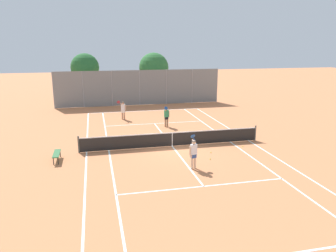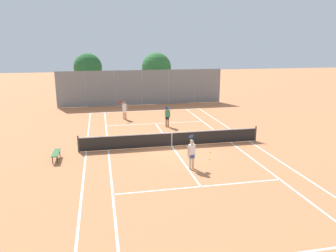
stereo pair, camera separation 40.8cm
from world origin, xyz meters
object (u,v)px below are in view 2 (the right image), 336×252
object	(u,v)px
player_near_side	(192,152)
player_far_left	(125,109)
loose_tennis_ball_0	(210,153)
courtside_bench	(56,153)
tree_behind_right	(156,69)
player_far_right	(167,116)
loose_tennis_ball_1	(243,147)
tree_behind_left	(87,68)
tennis_net	(172,139)
loose_tennis_ball_3	(209,159)
loose_tennis_ball_2	(189,144)

from	to	relation	value
player_near_side	player_far_left	bearing A→B (deg)	101.70
loose_tennis_ball_0	courtside_bench	size ratio (longest dim) A/B	0.04
tree_behind_right	player_far_right	bearing A→B (deg)	-95.99
loose_tennis_ball_1	tree_behind_left	world-z (taller)	tree_behind_left
tennis_net	player_near_side	xyz separation A→B (m)	(0.19, -4.09, 0.42)
player_near_side	tree_behind_left	bearing A→B (deg)	104.41
player_near_side	loose_tennis_ball_3	size ratio (longest dim) A/B	26.88
player_near_side	loose_tennis_ball_2	world-z (taller)	player_near_side
player_near_side	tennis_net	bearing A→B (deg)	92.69
courtside_bench	tree_behind_left	world-z (taller)	tree_behind_left
player_far_left	loose_tennis_ball_1	bearing A→B (deg)	-54.59
loose_tennis_ball_1	player_far_right	bearing A→B (deg)	120.64
tennis_net	tree_behind_right	size ratio (longest dim) A/B	2.17
player_far_left	player_far_right	bearing A→B (deg)	-47.09
player_near_side	player_far_left	xyz separation A→B (m)	(-2.61, 12.62, 0.00)
player_far_left	loose_tennis_ball_2	bearing A→B (deg)	-66.24
tree_behind_right	loose_tennis_ball_1	bearing A→B (deg)	-83.09
loose_tennis_ball_2	loose_tennis_ball_3	size ratio (longest dim) A/B	1.00
loose_tennis_ball_3	loose_tennis_ball_0	bearing A→B (deg)	68.07
player_near_side	courtside_bench	world-z (taller)	player_near_side
tree_behind_left	tree_behind_right	xyz separation A→B (m)	(7.93, -0.99, -0.09)
loose_tennis_ball_0	tree_behind_right	xyz separation A→B (m)	(0.10, 20.09, 3.65)
player_far_right	loose_tennis_ball_0	bearing A→B (deg)	-79.60
tree_behind_left	tree_behind_right	distance (m)	7.99
loose_tennis_ball_1	tree_behind_right	size ratio (longest dim) A/B	0.01
loose_tennis_ball_1	loose_tennis_ball_2	size ratio (longest dim) A/B	1.00
player_near_side	loose_tennis_ball_1	size ratio (longest dim) A/B	26.88
courtside_bench	loose_tennis_ball_2	bearing A→B (deg)	9.60
tennis_net	tree_behind_left	world-z (taller)	tree_behind_left
loose_tennis_ball_1	loose_tennis_ball_2	distance (m)	3.55
courtside_bench	tennis_net	bearing A→B (deg)	9.39
tennis_net	player_far_left	xyz separation A→B (m)	(-2.42, 8.53, 0.42)
player_far_left	loose_tennis_ball_1	size ratio (longest dim) A/B	26.88
tennis_net	player_far_left	world-z (taller)	player_far_left
tree_behind_right	loose_tennis_ball_3	bearing A→B (deg)	-91.49
loose_tennis_ball_2	tree_behind_right	world-z (taller)	tree_behind_right
tree_behind_left	tree_behind_right	size ratio (longest dim) A/B	0.99
player_far_right	loose_tennis_ball_1	world-z (taller)	player_far_right
tree_behind_left	player_far_left	bearing A→B (deg)	-72.47
loose_tennis_ball_1	loose_tennis_ball_3	bearing A→B (deg)	-148.48
player_near_side	courtside_bench	distance (m)	7.91
courtside_bench	player_far_right	bearing A→B (deg)	38.59
player_far_right	loose_tennis_ball_1	size ratio (longest dim) A/B	26.88
player_far_right	loose_tennis_ball_3	distance (m)	8.17
loose_tennis_ball_1	tennis_net	bearing A→B (deg)	165.22
player_far_right	courtside_bench	distance (m)	10.11
player_near_side	loose_tennis_ball_0	bearing A→B (deg)	50.68
player_far_right	tree_behind_left	distance (m)	15.83
loose_tennis_ball_0	loose_tennis_ball_2	world-z (taller)	same
player_far_left	tree_behind_right	world-z (taller)	tree_behind_right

